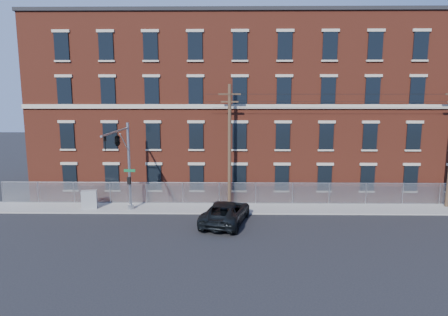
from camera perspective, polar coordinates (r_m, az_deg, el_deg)
ground at (r=28.07m, az=-3.39°, el=-10.24°), size 140.00×140.00×0.00m
sidewalk at (r=34.22m, az=17.90°, el=-6.98°), size 65.00×3.00×0.12m
mill_building at (r=41.55m, az=14.87°, el=7.28°), size 55.30×14.32×16.30m
chain_link_fence at (r=35.17m, az=17.37°, el=-4.83°), size 59.06×0.06×1.85m
traffic_signal_mast at (r=29.94m, az=-14.71°, el=1.33°), size 0.90×6.75×7.00m
utility_pole_near at (r=32.24m, az=0.80°, el=2.09°), size 1.80×0.28×10.00m
pickup_truck at (r=29.05m, az=0.23°, el=-7.83°), size 4.04×6.42×1.65m
utility_cabinet at (r=34.08m, az=-18.84°, el=-5.69°), size 1.29×0.84×1.49m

